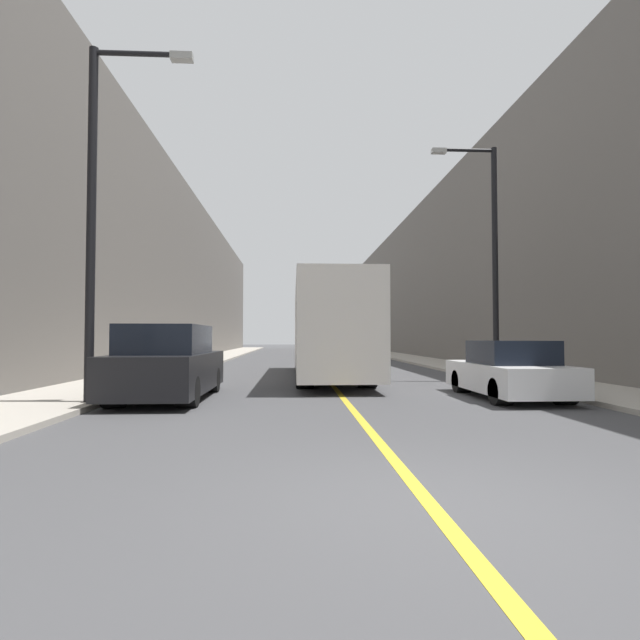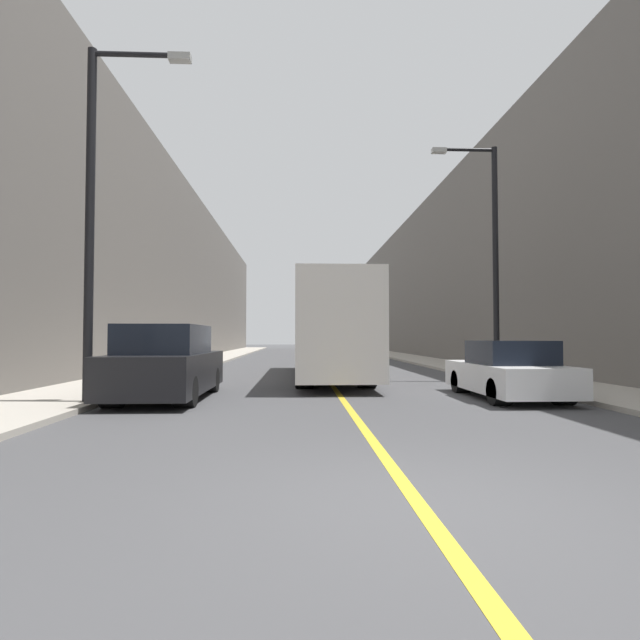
{
  "view_description": "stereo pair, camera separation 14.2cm",
  "coord_description": "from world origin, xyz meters",
  "px_view_note": "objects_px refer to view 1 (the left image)",
  "views": [
    {
      "loc": [
        -1.25,
        -4.52,
        1.53
      ],
      "look_at": [
        -0.33,
        12.78,
        2.13
      ],
      "focal_mm": 28.0,
      "sensor_mm": 36.0,
      "label": 1
    },
    {
      "loc": [
        -1.11,
        -4.53,
        1.53
      ],
      "look_at": [
        -0.33,
        12.78,
        2.13
      ],
      "focal_mm": 28.0,
      "sensor_mm": 36.0,
      "label": 2
    }
  ],
  "objects_px": {
    "street_lamp_left": "(100,200)",
    "street_lamp_right": "(490,248)",
    "parked_suv_left": "(168,365)",
    "car_right_near": "(509,372)",
    "bus": "(327,329)"
  },
  "relations": [
    {
      "from": "street_lamp_left",
      "to": "street_lamp_right",
      "type": "relative_size",
      "value": 0.99
    },
    {
      "from": "parked_suv_left",
      "to": "car_right_near",
      "type": "xyz_separation_m",
      "value": [
        8.5,
        -0.22,
        -0.2
      ]
    },
    {
      "from": "bus",
      "to": "street_lamp_left",
      "type": "relative_size",
      "value": 1.54
    },
    {
      "from": "bus",
      "to": "street_lamp_left",
      "type": "xyz_separation_m",
      "value": [
        -5.61,
        -7.54,
        2.75
      ]
    },
    {
      "from": "bus",
      "to": "street_lamp_right",
      "type": "relative_size",
      "value": 1.52
    },
    {
      "from": "car_right_near",
      "to": "street_lamp_right",
      "type": "relative_size",
      "value": 0.53
    },
    {
      "from": "parked_suv_left",
      "to": "street_lamp_left",
      "type": "bearing_deg",
      "value": -134.97
    },
    {
      "from": "bus",
      "to": "street_lamp_right",
      "type": "xyz_separation_m",
      "value": [
        5.54,
        -1.91,
        2.81
      ]
    },
    {
      "from": "bus",
      "to": "parked_suv_left",
      "type": "distance_m",
      "value": 7.73
    },
    {
      "from": "bus",
      "to": "car_right_near",
      "type": "distance_m",
      "value": 7.8
    },
    {
      "from": "parked_suv_left",
      "to": "car_right_near",
      "type": "distance_m",
      "value": 8.5
    },
    {
      "from": "car_right_near",
      "to": "street_lamp_left",
      "type": "bearing_deg",
      "value": -174.02
    },
    {
      "from": "car_right_near",
      "to": "parked_suv_left",
      "type": "bearing_deg",
      "value": 178.53
    },
    {
      "from": "street_lamp_left",
      "to": "parked_suv_left",
      "type": "bearing_deg",
      "value": 45.03
    },
    {
      "from": "car_right_near",
      "to": "bus",
      "type": "bearing_deg",
      "value": 122.33
    }
  ]
}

